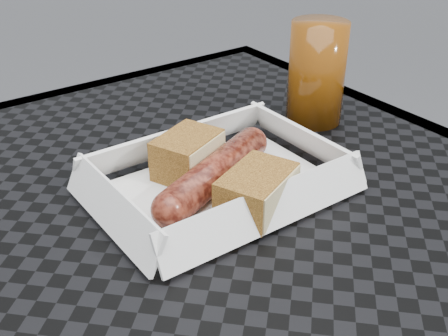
{
  "coord_description": "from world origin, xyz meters",
  "views": [
    {
      "loc": [
        -0.2,
        -0.36,
        1.05
      ],
      "look_at": [
        0.08,
        0.03,
        0.78
      ],
      "focal_mm": 45.0,
      "sensor_mm": 36.0,
      "label": 1
    }
  ],
  "objects_px": {
    "bratwurst": "(215,173)",
    "drink_glass": "(317,73)",
    "patio_table": "(173,298)",
    "food_tray": "(218,188)"
  },
  "relations": [
    {
      "from": "food_tray",
      "to": "patio_table",
      "type": "bearing_deg",
      "value": -154.88
    },
    {
      "from": "food_tray",
      "to": "drink_glass",
      "type": "xyz_separation_m",
      "value": [
        0.2,
        0.07,
        0.06
      ]
    },
    {
      "from": "patio_table",
      "to": "food_tray",
      "type": "bearing_deg",
      "value": 25.12
    },
    {
      "from": "food_tray",
      "to": "bratwurst",
      "type": "relative_size",
      "value": 1.25
    },
    {
      "from": "patio_table",
      "to": "drink_glass",
      "type": "height_order",
      "value": "drink_glass"
    },
    {
      "from": "food_tray",
      "to": "drink_glass",
      "type": "height_order",
      "value": "drink_glass"
    },
    {
      "from": "bratwurst",
      "to": "food_tray",
      "type": "bearing_deg",
      "value": 7.16
    },
    {
      "from": "bratwurst",
      "to": "drink_glass",
      "type": "xyz_separation_m",
      "value": [
        0.2,
        0.07,
        0.04
      ]
    },
    {
      "from": "patio_table",
      "to": "drink_glass",
      "type": "xyz_separation_m",
      "value": [
        0.28,
        0.11,
        0.14
      ]
    },
    {
      "from": "food_tray",
      "to": "drink_glass",
      "type": "bearing_deg",
      "value": 18.67
    }
  ]
}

